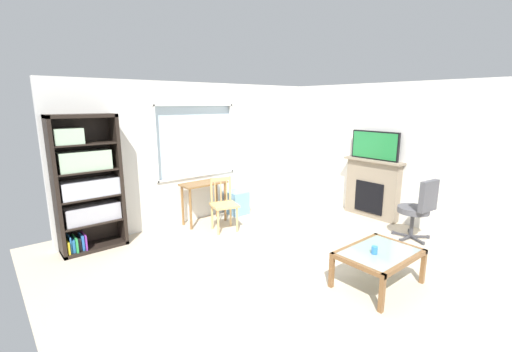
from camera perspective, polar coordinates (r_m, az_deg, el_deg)
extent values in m
cube|color=beige|center=(4.89, 7.23, -14.15)|extent=(6.11, 6.07, 0.02)
cube|color=silver|center=(6.61, -8.89, -3.25)|extent=(5.11, 0.12, 0.81)
cube|color=silver|center=(6.38, -9.47, 13.52)|extent=(5.11, 0.12, 0.38)
cube|color=silver|center=(5.74, -24.30, 4.28)|extent=(1.64, 0.12, 1.31)
cube|color=silver|center=(7.35, 1.65, 6.87)|extent=(1.92, 0.12, 1.31)
cube|color=silver|center=(6.35, -10.31, 5.83)|extent=(1.55, 0.02, 1.31)
cube|color=white|center=(6.39, -9.79, 0.06)|extent=(1.61, 0.06, 0.03)
cube|color=white|center=(6.25, -10.22, 11.64)|extent=(1.61, 0.06, 0.03)
cube|color=white|center=(5.95, -16.50, 5.10)|extent=(0.03, 0.06, 1.31)
cube|color=white|center=(6.71, -4.22, 6.33)|extent=(0.03, 0.06, 1.31)
cube|color=silver|center=(6.61, 23.30, 3.40)|extent=(0.12, 5.27, 2.51)
cube|color=black|center=(5.43, -30.70, -1.80)|extent=(0.05, 0.38, 2.00)
cube|color=black|center=(5.61, -22.15, -0.57)|extent=(0.05, 0.38, 2.00)
cube|color=black|center=(5.38, -27.34, 8.97)|extent=(0.90, 0.38, 0.05)
cube|color=black|center=(5.78, -25.42, -10.61)|extent=(0.90, 0.38, 0.05)
cube|color=black|center=(5.67, -26.79, -0.84)|extent=(0.90, 0.02, 2.00)
cube|color=black|center=(5.65, -25.79, -6.96)|extent=(0.85, 0.36, 0.02)
cube|color=black|center=(5.54, -26.16, -3.14)|extent=(0.85, 0.36, 0.02)
cube|color=black|center=(5.46, -26.54, 0.81)|extent=(0.85, 0.36, 0.02)
cube|color=black|center=(5.41, -26.94, 4.86)|extent=(0.85, 0.36, 0.02)
cube|color=#B2B2BC|center=(5.60, -25.76, -5.61)|extent=(0.75, 0.27, 0.25)
cube|color=silver|center=(5.51, -26.12, -1.77)|extent=(0.77, 0.30, 0.25)
cube|color=#B7D6B2|center=(5.42, -26.83, 2.34)|extent=(0.68, 0.28, 0.28)
cube|color=#B7D6B2|center=(5.35, -29.10, 5.88)|extent=(0.36, 0.30, 0.22)
cube|color=yellow|center=(5.66, -29.16, -10.21)|extent=(0.03, 0.29, 0.19)
cube|color=#286BB2|center=(5.65, -28.84, -9.90)|extent=(0.02, 0.23, 0.24)
cube|color=#286BB2|center=(5.67, -28.46, -10.10)|extent=(0.04, 0.22, 0.19)
cube|color=green|center=(5.67, -28.11, -9.91)|extent=(0.03, 0.30, 0.21)
cube|color=black|center=(5.68, -27.68, -9.98)|extent=(0.04, 0.22, 0.18)
cube|color=#286BB2|center=(5.68, -27.25, -9.73)|extent=(0.03, 0.22, 0.22)
cube|color=purple|center=(5.69, -26.89, -9.63)|extent=(0.02, 0.28, 0.23)
cube|color=brown|center=(6.14, -8.79, -1.22)|extent=(0.82, 0.39, 0.03)
cylinder|color=brown|center=(5.95, -10.92, -5.51)|extent=(0.04, 0.04, 0.72)
cylinder|color=brown|center=(6.31, -5.21, -4.31)|extent=(0.04, 0.04, 0.72)
cylinder|color=brown|center=(6.20, -12.21, -4.85)|extent=(0.04, 0.04, 0.72)
cylinder|color=brown|center=(6.54, -6.64, -3.75)|extent=(0.04, 0.04, 0.72)
cube|color=tan|center=(5.81, -5.34, -4.89)|extent=(0.51, 0.49, 0.04)
cylinder|color=tan|center=(5.68, -6.36, -7.78)|extent=(0.04, 0.04, 0.43)
cylinder|color=tan|center=(5.79, -3.15, -7.32)|extent=(0.04, 0.04, 0.43)
cylinder|color=tan|center=(5.97, -7.37, -6.81)|extent=(0.04, 0.04, 0.43)
cylinder|color=tan|center=(6.08, -4.30, -6.40)|extent=(0.04, 0.04, 0.43)
cylinder|color=tan|center=(5.84, -7.49, -2.55)|extent=(0.04, 0.04, 0.45)
cylinder|color=tan|center=(5.95, -4.37, -2.20)|extent=(0.04, 0.04, 0.45)
cube|color=tan|center=(5.84, -5.96, -0.53)|extent=(0.36, 0.12, 0.06)
cylinder|color=tan|center=(5.86, -6.88, -2.77)|extent=(0.02, 0.02, 0.35)
cylinder|color=tan|center=(5.90, -5.91, -2.66)|extent=(0.02, 0.02, 0.35)
cylinder|color=tan|center=(5.93, -4.95, -2.55)|extent=(0.02, 0.02, 0.35)
cube|color=#72ADDB|center=(6.72, -3.27, -4.44)|extent=(0.35, 0.40, 0.45)
cube|color=gray|center=(6.83, 18.93, -2.13)|extent=(0.18, 1.05, 1.08)
cube|color=black|center=(6.78, 18.42, -3.43)|extent=(0.03, 0.58, 0.59)
cube|color=gray|center=(6.70, 19.17, 2.47)|extent=(0.26, 1.15, 0.04)
cube|color=black|center=(6.66, 19.34, 4.88)|extent=(0.05, 0.94, 0.53)
cube|color=#237F3D|center=(6.64, 19.21, 4.86)|extent=(0.01, 0.89, 0.48)
cylinder|color=#4C4C51|center=(5.99, 24.91, -5.17)|extent=(0.48, 0.48, 0.09)
cube|color=#4C4C51|center=(5.81, 26.99, -3.01)|extent=(0.41, 0.12, 0.48)
cylinder|color=#38383D|center=(6.06, 24.70, -7.34)|extent=(0.06, 0.06, 0.42)
cube|color=#38383D|center=(6.02, 23.81, -9.53)|extent=(0.28, 0.06, 0.03)
cylinder|color=#38383D|center=(5.91, 23.06, -9.92)|extent=(0.05, 0.05, 0.05)
cube|color=#38383D|center=(6.03, 25.38, -9.62)|extent=(0.15, 0.27, 0.03)
cylinder|color=#38383D|center=(5.94, 26.27, -10.11)|extent=(0.05, 0.05, 0.05)
cube|color=#38383D|center=(6.18, 25.74, -9.13)|extent=(0.23, 0.21, 0.03)
cylinder|color=#38383D|center=(6.24, 26.93, -9.10)|extent=(0.05, 0.05, 0.05)
cube|color=#38383D|center=(6.26, 24.44, -8.75)|extent=(0.26, 0.17, 0.03)
cylinder|color=#38383D|center=(6.39, 24.36, -8.35)|extent=(0.05, 0.05, 0.05)
cube|color=#38383D|center=(6.16, 23.25, -8.98)|extent=(0.09, 0.28, 0.03)
cylinder|color=#38383D|center=(6.19, 21.99, -8.80)|extent=(0.05, 0.05, 0.05)
cube|color=#8C9E99|center=(4.36, 19.99, -11.93)|extent=(0.88, 0.60, 0.02)
cube|color=brown|center=(4.23, 23.84, -13.23)|extent=(0.98, 0.05, 0.05)
cube|color=brown|center=(4.52, 16.38, -11.00)|extent=(0.98, 0.05, 0.05)
cube|color=brown|center=(4.01, 16.48, -14.14)|extent=(0.05, 0.70, 0.05)
cube|color=brown|center=(4.75, 22.88, -10.36)|extent=(0.05, 0.70, 0.05)
cube|color=brown|center=(3.96, 20.36, -18.29)|extent=(0.05, 0.05, 0.38)
cube|color=brown|center=(4.71, 26.23, -13.73)|extent=(0.05, 0.05, 0.38)
cube|color=brown|center=(4.27, 12.57, -15.45)|extent=(0.05, 0.05, 0.38)
cube|color=brown|center=(4.97, 19.30, -11.75)|extent=(0.05, 0.05, 0.38)
cylinder|color=#337FD6|center=(4.26, 19.27, -11.65)|extent=(0.07, 0.07, 0.09)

